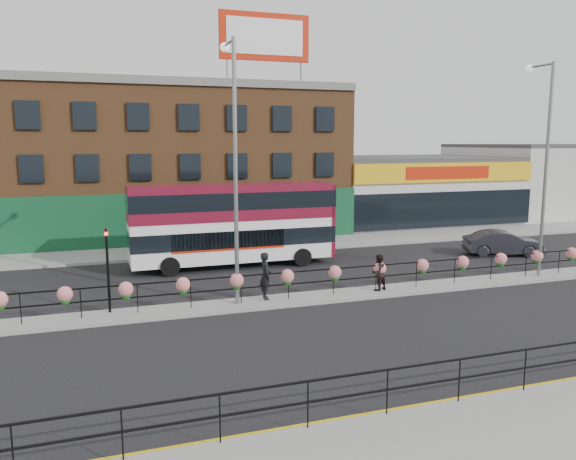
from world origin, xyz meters
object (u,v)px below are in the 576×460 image
object	(u,v)px
lamp_column_west	(234,149)
lamp_column_east	(543,151)
double_decker_bus	(234,217)
pedestrian_a	(266,276)
pedestrian_b	(378,272)
car	(503,243)

from	to	relation	value
lamp_column_west	lamp_column_east	xyz separation A→B (m)	(14.83, -0.10, -0.14)
double_decker_bus	pedestrian_a	size ratio (longest dim) A/B	5.51
pedestrian_b	double_decker_bus	bearing A→B (deg)	-76.82
double_decker_bus	pedestrian_b	size ratio (longest dim) A/B	6.77
lamp_column_west	pedestrian_a	bearing A→B (deg)	1.30
lamp_column_west	lamp_column_east	world-z (taller)	lamp_column_west
pedestrian_a	car	bearing A→B (deg)	-68.37
pedestrian_a	pedestrian_b	size ratio (longest dim) A/B	1.23
double_decker_bus	lamp_column_east	size ratio (longest dim) A/B	1.07
double_decker_bus	pedestrian_a	xyz separation A→B (m)	(-0.37, -7.05, -1.53)
double_decker_bus	pedestrian_a	world-z (taller)	double_decker_bus
car	lamp_column_east	bearing A→B (deg)	176.77
car	pedestrian_b	bearing A→B (deg)	136.22
double_decker_bus	pedestrian_b	distance (m)	8.84
lamp_column_east	pedestrian_a	bearing A→B (deg)	179.44
pedestrian_a	lamp_column_west	distance (m)	5.26
double_decker_bus	car	xyz separation A→B (m)	(15.43, -2.20, -1.93)
pedestrian_b	lamp_column_west	size ratio (longest dim) A/B	0.15
pedestrian_a	lamp_column_west	xyz separation A→B (m)	(-1.26, -0.03, 5.11)
car	pedestrian_a	size ratio (longest dim) A/B	2.39
double_decker_bus	lamp_column_west	size ratio (longest dim) A/B	1.04
double_decker_bus	lamp_column_west	bearing A→B (deg)	-102.95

